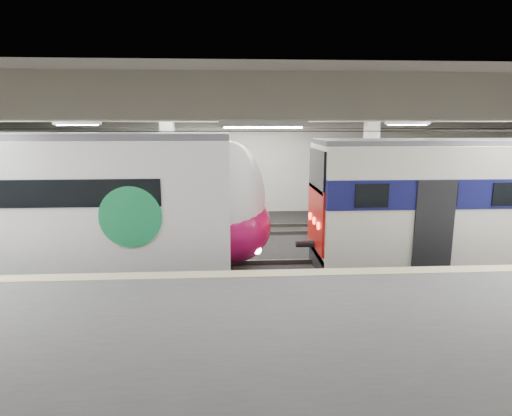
{
  "coord_description": "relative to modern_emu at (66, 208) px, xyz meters",
  "views": [
    {
      "loc": [
        -0.59,
        -13.81,
        4.97
      ],
      "look_at": [
        0.3,
        1.0,
        2.0
      ],
      "focal_mm": 30.0,
      "sensor_mm": 36.0,
      "label": 1
    }
  ],
  "objects": [
    {
      "name": "older_rer",
      "position": [
        14.78,
        0.0,
        0.04
      ],
      "size": [
        13.41,
        2.96,
        4.43
      ],
      "color": "silver",
      "rests_on": "ground"
    },
    {
      "name": "modern_emu",
      "position": [
        0.0,
        0.0,
        0.0
      ],
      "size": [
        14.51,
        2.99,
        4.65
      ],
      "color": "white",
      "rests_on": "ground"
    },
    {
      "name": "station_hall",
      "position": [
        5.91,
        -1.74,
        0.96
      ],
      "size": [
        36.0,
        24.0,
        5.75
      ],
      "color": "black",
      "rests_on": "ground"
    },
    {
      "name": "far_train",
      "position": [
        -2.1,
        5.5,
        -0.1
      ],
      "size": [
        13.14,
        2.93,
        4.22
      ],
      "rotation": [
        0.0,
        0.0,
        -0.02
      ],
      "color": "white",
      "rests_on": "ground"
    }
  ]
}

